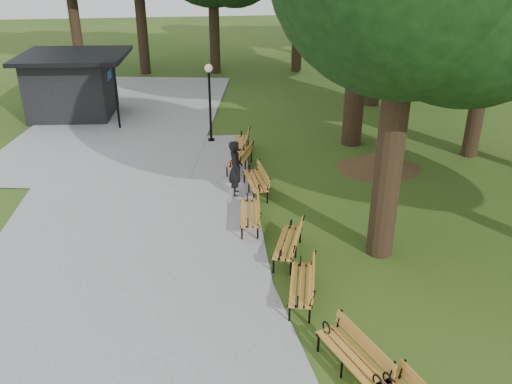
{
  "coord_description": "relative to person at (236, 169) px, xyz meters",
  "views": [
    {
      "loc": [
        -1.95,
        -10.93,
        7.69
      ],
      "look_at": [
        -0.2,
        2.87,
        1.1
      ],
      "focal_mm": 37.75,
      "sensor_mm": 36.0,
      "label": 1
    }
  ],
  "objects": [
    {
      "name": "ground",
      "position": [
        0.58,
        -5.04,
        -0.94
      ],
      "size": [
        100.0,
        100.0,
        0.0
      ],
      "primitive_type": "plane",
      "color": "#2E4D16",
      "rests_on": "ground"
    },
    {
      "name": "bench_4",
      "position": [
        0.19,
        -2.17,
        -0.5
      ],
      "size": [
        0.83,
        1.95,
        0.88
      ],
      "primitive_type": null,
      "rotation": [
        0.0,
        0.0,
        -1.67
      ],
      "color": "#C27E2C",
      "rests_on": "ground"
    },
    {
      "name": "bench_1",
      "position": [
        1.46,
        -8.33,
        -0.5
      ],
      "size": [
        1.24,
        2.0,
        0.88
      ],
      "primitive_type": null,
      "rotation": [
        0.0,
        0.0,
        -1.23
      ],
      "color": "#C27E2C",
      "rests_on": "ground"
    },
    {
      "name": "bench_2",
      "position": [
        0.97,
        -5.88,
        -0.5
      ],
      "size": [
        1.07,
        2.0,
        0.88
      ],
      "primitive_type": null,
      "rotation": [
        0.0,
        0.0,
        -1.81
      ],
      "color": "#C27E2C",
      "rests_on": "ground"
    },
    {
      "name": "path",
      "position": [
        -3.42,
        -2.04,
        -0.91
      ],
      "size": [
        12.0,
        38.0,
        0.06
      ],
      "primitive_type": "cube",
      "color": "gray",
      "rests_on": "ground"
    },
    {
      "name": "bench_7",
      "position": [
        0.53,
        3.68,
        -0.5
      ],
      "size": [
        0.99,
        1.99,
        0.88
      ],
      "primitive_type": null,
      "rotation": [
        0.0,
        0.0,
        -1.76
      ],
      "color": "#C27E2C",
      "rests_on": "ground"
    },
    {
      "name": "bench_5",
      "position": [
        0.65,
        0.05,
        -0.5
      ],
      "size": [
        0.79,
        1.94,
        0.88
      ],
      "primitive_type": null,
      "rotation": [
        0.0,
        0.0,
        -1.49
      ],
      "color": "#C27E2C",
      "rests_on": "ground"
    },
    {
      "name": "lamp_post",
      "position": [
        -0.55,
        5.3,
        1.36
      ],
      "size": [
        0.32,
        0.32,
        3.21
      ],
      "color": "black",
      "rests_on": "ground"
    },
    {
      "name": "bench_3",
      "position": [
        1.0,
        -3.98,
        -0.5
      ],
      "size": [
        1.25,
        2.0,
        0.88
      ],
      "primitive_type": null,
      "rotation": [
        0.0,
        0.0,
        -1.92
      ],
      "color": "#C27E2C",
      "rests_on": "ground"
    },
    {
      "name": "person",
      "position": [
        0.0,
        0.0,
        0.0
      ],
      "size": [
        0.47,
        0.7,
        1.88
      ],
      "primitive_type": "imported",
      "rotation": [
        0.0,
        0.0,
        1.54
      ],
      "color": "black",
      "rests_on": "ground"
    },
    {
      "name": "bench_6",
      "position": [
        0.33,
        2.13,
        -0.5
      ],
      "size": [
        1.31,
        2.0,
        0.88
      ],
      "primitive_type": null,
      "rotation": [
        0.0,
        0.0,
        -1.96
      ],
      "color": "#C27E2C",
      "rests_on": "ground"
    },
    {
      "name": "kiosk",
      "position": [
        -6.79,
        9.66,
        0.54
      ],
      "size": [
        5.02,
        4.45,
        2.95
      ],
      "primitive_type": null,
      "rotation": [
        0.0,
        0.0,
        -0.08
      ],
      "color": "black",
      "rests_on": "ground"
    },
    {
      "name": "dirt_mound",
      "position": [
        5.41,
        1.59,
        -0.59
      ],
      "size": [
        2.6,
        2.6,
        0.69
      ],
      "primitive_type": "cone",
      "color": "#47301C",
      "rests_on": "ground"
    }
  ]
}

